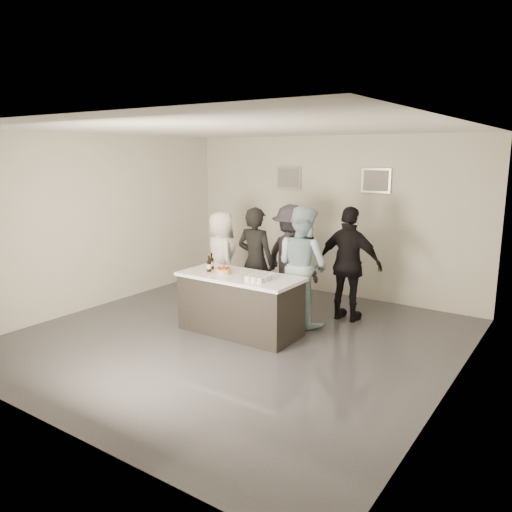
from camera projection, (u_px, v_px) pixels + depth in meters
name	position (u px, v px, depth m)	size (l,w,h in m)	color
floor	(237.00, 338.00, 7.38)	(6.00, 6.00, 0.00)	#3D3D42
ceiling	(235.00, 129.00, 6.77)	(6.00, 6.00, 0.00)	white
wall_back	(330.00, 216.00, 9.50)	(6.00, 0.04, 3.00)	beige
wall_front	(45.00, 282.00, 4.65)	(6.00, 0.04, 3.00)	beige
wall_left	(99.00, 222.00, 8.73)	(0.04, 6.00, 3.00)	beige
wall_right	(458.00, 264.00, 5.42)	(0.04, 6.00, 3.00)	beige
picture_left	(289.00, 178.00, 9.83)	(0.54, 0.04, 0.44)	#B2B2B7
picture_right	(376.00, 181.00, 8.84)	(0.54, 0.04, 0.44)	#B2B2B7
bar_counter	(240.00, 304.00, 7.51)	(1.86, 0.86, 0.90)	white
cake	(223.00, 271.00, 7.49)	(0.23, 0.23, 0.07)	orange
beer_bottle_a	(212.00, 261.00, 7.78)	(0.07, 0.07, 0.26)	black
beer_bottle_b	(209.00, 263.00, 7.59)	(0.07, 0.07, 0.26)	black
tumbler_cluster	(260.00, 277.00, 7.13)	(0.30, 0.40, 0.08)	orange
candles	(210.00, 275.00, 7.42)	(0.24, 0.08, 0.01)	pink
person_main_black	(255.00, 262.00, 8.27)	(0.66, 0.44, 1.82)	black
person_main_blue	(302.00, 265.00, 7.86)	(0.92, 0.71, 1.89)	#98B8C6
person_guest_left	(221.00, 258.00, 8.98)	(0.81, 0.53, 1.66)	white
person_guest_right	(349.00, 264.00, 8.00)	(1.09, 0.45, 1.86)	black
person_guest_back	(292.00, 258.00, 8.59)	(1.18, 0.68, 1.83)	#2D2A31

